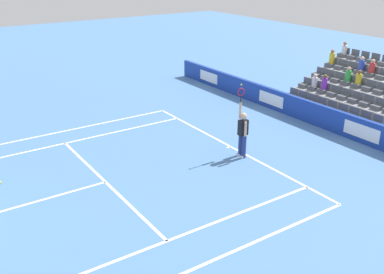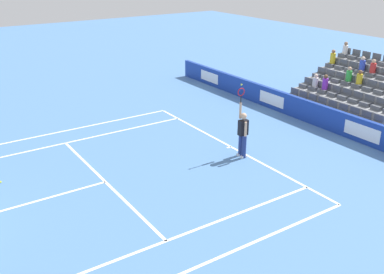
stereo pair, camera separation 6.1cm
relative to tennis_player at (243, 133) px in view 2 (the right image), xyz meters
The scene contains 11 objects.
line_baseline 1.40m from the tennis_player, 13.47° to the right, with size 10.97×0.10×0.01m, color white.
line_service 5.44m from the tennis_player, 79.57° to the left, with size 8.23×0.10×0.01m, color white.
line_centre_service 8.57m from the tennis_player, 83.47° to the left, with size 0.10×6.40×0.01m, color white.
line_singles_sideline_left 7.71m from the tennis_player, 48.34° to the left, with size 0.10×11.89×0.01m, color white.
line_singles_sideline_right 6.60m from the tennis_player, 118.85° to the left, with size 0.10×11.89×0.01m, color white.
line_doubles_sideline_left 8.67m from the tennis_player, 41.52° to the left, with size 0.10×11.89×0.01m, color white.
line_centre_mark 1.39m from the tennis_player, ahead, with size 0.10×0.20×0.01m, color white.
sponsor_barrier 5.16m from the tennis_player, 79.14° to the right, with size 21.47×0.22×1.03m.
tennis_player is the anchor object (origin of this frame).
stadium_stand 8.67m from the tennis_player, 83.55° to the right, with size 5.58×4.75×2.93m.
loose_tennis_ball 8.82m from the tennis_player, 70.69° to the left, with size 0.07×0.07×0.07m, color #D1E533.
Camera 2 is at (-12.93, -1.37, 7.20)m, focal length 41.53 mm.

